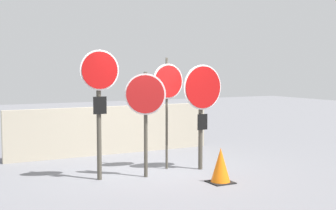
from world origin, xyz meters
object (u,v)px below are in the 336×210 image
at_px(stop_sign_2, 168,88).
at_px(stop_sign_3, 202,98).
at_px(stop_sign_1, 145,103).
at_px(traffic_cone_0, 221,166).
at_px(stop_sign_0, 99,91).

height_order(stop_sign_2, stop_sign_3, stop_sign_2).
bearing_deg(stop_sign_3, stop_sign_1, -179.75).
bearing_deg(traffic_cone_0, stop_sign_2, 101.78).
relative_size(stop_sign_1, stop_sign_3, 0.93).
distance_m(stop_sign_2, stop_sign_3, 0.73).
relative_size(stop_sign_1, stop_sign_2, 0.88).
bearing_deg(stop_sign_1, stop_sign_0, -163.01).
relative_size(stop_sign_0, traffic_cone_0, 3.77).
distance_m(stop_sign_1, stop_sign_2, 0.90).
xyz_separation_m(stop_sign_2, traffic_cone_0, (0.31, -1.48, -1.37)).
relative_size(stop_sign_0, stop_sign_3, 1.12).
height_order(stop_sign_2, traffic_cone_0, stop_sign_2).
bearing_deg(traffic_cone_0, stop_sign_0, 147.11).
xyz_separation_m(stop_sign_0, traffic_cone_0, (1.87, -1.21, -1.36)).
xyz_separation_m(stop_sign_3, traffic_cone_0, (-0.29, -1.11, -1.16)).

